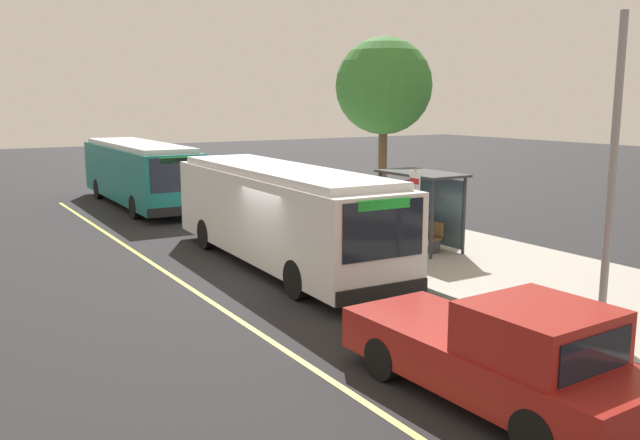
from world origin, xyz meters
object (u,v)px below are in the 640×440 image
(transit_bus_main, at_px, (280,212))
(route_sign_post, at_px, (414,206))
(pickup_truck, at_px, (501,355))
(transit_bus_second, at_px, (139,171))
(waiting_bench, at_px, (422,234))

(transit_bus_main, xyz_separation_m, route_sign_post, (2.81, 2.78, 0.34))
(transit_bus_main, bearing_deg, pickup_truck, -8.03)
(transit_bus_main, distance_m, pickup_truck, 10.26)
(transit_bus_second, xyz_separation_m, pickup_truck, (23.82, -1.28, -0.76))
(waiting_bench, bearing_deg, transit_bus_second, -162.01)
(transit_bus_second, height_order, pickup_truck, transit_bus_second)
(transit_bus_second, bearing_deg, pickup_truck, -3.08)
(transit_bus_second, relative_size, waiting_bench, 7.04)
(route_sign_post, bearing_deg, transit_bus_main, -135.26)
(pickup_truck, relative_size, waiting_bench, 3.42)
(transit_bus_main, relative_size, route_sign_post, 3.90)
(pickup_truck, xyz_separation_m, route_sign_post, (-7.32, 4.21, 1.10))
(pickup_truck, height_order, route_sign_post, route_sign_post)
(pickup_truck, height_order, waiting_bench, pickup_truck)
(transit_bus_main, distance_m, route_sign_post, 3.97)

